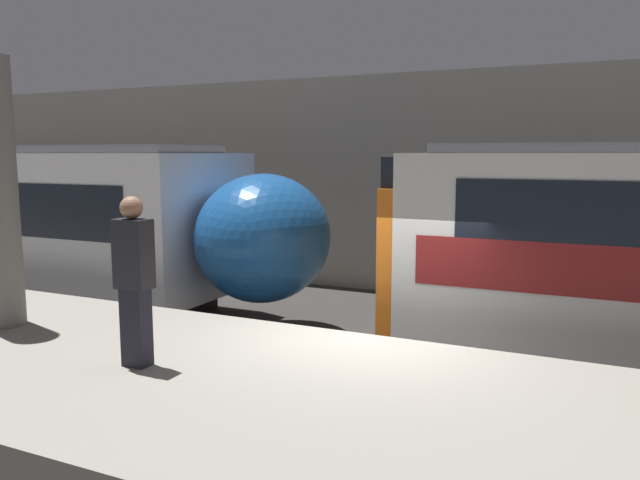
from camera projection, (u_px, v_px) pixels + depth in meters
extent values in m
plane|color=#33302D|center=(367.00, 420.00, 8.04)|extent=(120.00, 120.00, 0.00)
cube|color=gray|center=(295.00, 444.00, 6.14)|extent=(40.00, 4.06, 1.15)
cube|color=#9E998E|center=(483.00, 187.00, 14.30)|extent=(50.00, 0.15, 5.31)
ellipsoid|color=#195199|center=(264.00, 238.00, 11.57)|extent=(2.42, 2.83, 2.39)
sphere|color=#F2EFCC|center=(310.00, 264.00, 11.23)|extent=(0.20, 0.20, 0.20)
cube|color=orange|center=(414.00, 253.00, 10.37)|extent=(0.25, 3.01, 2.27)
cube|color=black|center=(415.00, 185.00, 10.21)|extent=(0.25, 2.70, 0.91)
sphere|color=#EA4C42|center=(391.00, 283.00, 9.86)|extent=(0.18, 0.18, 0.18)
sphere|color=#EA4C42|center=(416.00, 269.00, 11.11)|extent=(0.18, 0.18, 0.18)
cube|color=black|center=(136.00, 327.00, 6.66)|extent=(0.28, 0.20, 0.85)
cube|color=#232328|center=(133.00, 254.00, 6.55)|extent=(0.38, 0.24, 0.74)
sphere|color=#9E7051|center=(131.00, 208.00, 6.48)|extent=(0.24, 0.24, 0.24)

